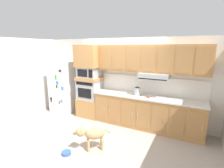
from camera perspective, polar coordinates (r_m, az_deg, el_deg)
ground_plane at (r=4.70m, az=-2.25°, el=-15.90°), size 9.60×9.60×0.00m
back_kitchen_wall at (r=5.23m, az=3.58°, el=1.60°), size 6.20×0.12×2.50m
side_panel_left at (r=6.11m, az=-25.95°, el=1.94°), size 0.12×7.10×2.50m
refrigerator at (r=6.07m, az=-16.18°, el=-0.92°), size 0.76×0.73×1.76m
oven_base_cabinet at (r=5.64m, az=-7.39°, el=-7.68°), size 0.74×0.62×0.60m
built_in_oven at (r=5.46m, az=-7.58°, el=-1.77°), size 0.70×0.62×0.60m
appliance_mid_shelf at (r=5.39m, az=-7.67°, el=1.85°), size 0.74×0.62×0.10m
microwave at (r=5.36m, az=-7.75°, el=4.05°), size 0.64×0.54×0.32m
appliance_upper_cabinet at (r=5.31m, az=-7.89°, el=9.40°), size 0.74×0.62×0.68m
lower_cabinet_run at (r=4.85m, az=11.37°, el=-9.51°), size 2.99×0.63×0.88m
countertop_slab at (r=4.70m, az=11.62°, el=-4.28°), size 3.03×0.64×0.04m
backsplash_panel at (r=4.90m, az=12.66°, el=-0.37°), size 3.03×0.02×0.50m
upper_cabinet_with_hood at (r=4.63m, az=12.70°, el=8.07°), size 2.99×0.48×0.88m
screwdriver at (r=4.56m, az=12.14°, el=-4.38°), size 0.15×0.16×0.03m
electric_kettle at (r=4.69m, az=8.53°, el=-2.51°), size 0.17×0.17×0.24m
dog at (r=3.85m, az=-6.98°, el=-16.45°), size 0.69×0.56×0.57m
dog_food_bowl at (r=3.97m, az=-15.30°, el=-21.67°), size 0.20×0.20×0.06m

